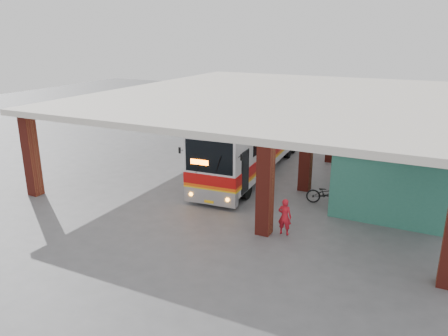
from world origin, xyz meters
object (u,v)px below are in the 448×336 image
motorcycle (327,194)px  coach_bus (253,142)px  pedestrian (285,217)px  red_chair (351,173)px

motorcycle → coach_bus: bearing=46.5°
pedestrian → motorcycle: bearing=-101.6°
coach_bus → pedestrian: 8.80m
motorcycle → pedestrian: 4.28m
red_chair → motorcycle: bearing=-97.4°
motorcycle → pedestrian: (-0.81, -4.20, 0.25)m
coach_bus → motorcycle: 6.42m
motorcycle → red_chair: size_ratio=2.65×
pedestrian → red_chair: pedestrian is taller
coach_bus → red_chair: size_ratio=16.80×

